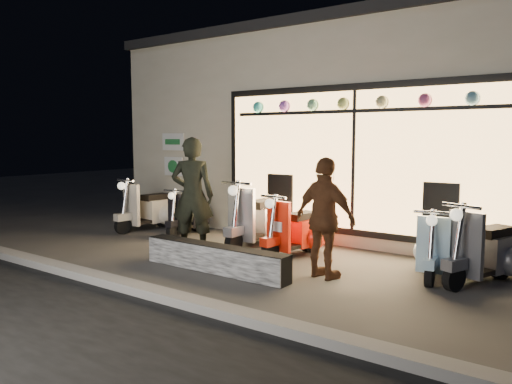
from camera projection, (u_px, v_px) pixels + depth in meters
ground at (251, 264)px, 7.71m from camera, size 40.00×40.00×0.00m
kerb at (154, 293)px, 6.09m from camera, size 40.00×0.25×0.12m
shop_building at (379, 131)px, 11.50m from camera, size 10.20×6.23×4.20m
graffiti_barrier at (215, 258)px, 7.26m from camera, size 2.46×0.28×0.40m
scooter_silver at (260, 219)px, 9.08m from camera, size 0.56×1.62×1.16m
scooter_red at (300, 231)px, 8.31m from camera, size 0.58×1.42×1.01m
scooter_black at (191, 215)px, 10.20m from camera, size 0.56×1.27×0.90m
scooter_cream at (154, 209)px, 10.62m from camera, size 0.57×1.49×1.06m
scooter_blue at (439, 248)px, 7.11m from camera, size 0.54×1.35×0.96m
scooter_grey at (490, 251)px, 6.73m from camera, size 0.83×1.48×1.07m
man at (192, 195)px, 8.38m from camera, size 0.85×0.77×1.96m
woman at (325, 218)px, 6.87m from camera, size 1.05×0.61×1.69m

